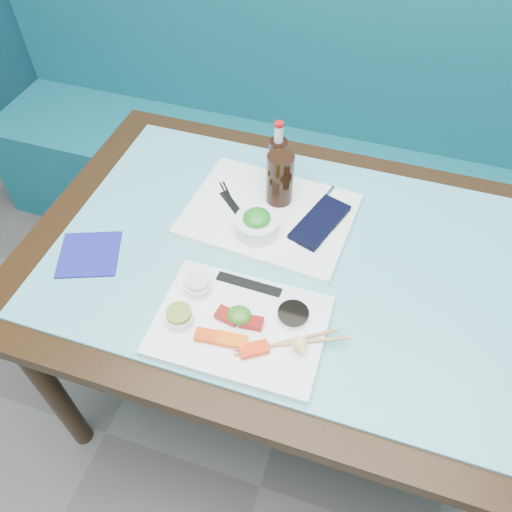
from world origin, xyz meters
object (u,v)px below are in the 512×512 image
(cola_glass, at_px, (280,179))
(cola_bottle_body, at_px, (277,162))
(sashimi_plate, at_px, (240,326))
(seaweed_bowl, at_px, (257,225))
(dining_table, at_px, (302,280))
(blue_napkin, at_px, (89,254))
(serving_tray, at_px, (269,215))
(booth_bench, at_px, (349,168))

(cola_glass, height_order, cola_bottle_body, cola_glass)
(sashimi_plate, xyz_separation_m, seaweed_bowl, (-0.05, 0.27, 0.03))
(dining_table, bearing_deg, blue_napkin, -162.82)
(serving_tray, bearing_deg, sashimi_plate, -79.16)
(serving_tray, height_order, cola_bottle_body, cola_bottle_body)
(booth_bench, xyz_separation_m, cola_glass, (-0.11, -0.68, 0.47))
(dining_table, distance_m, cola_glass, 0.27)
(booth_bench, bearing_deg, sashimi_plate, -94.39)
(sashimi_plate, height_order, serving_tray, sashimi_plate)
(seaweed_bowl, xyz_separation_m, blue_napkin, (-0.37, -0.19, -0.04))
(cola_bottle_body, bearing_deg, booth_bench, 76.47)
(blue_napkin, bearing_deg, dining_table, 17.18)
(sashimi_plate, xyz_separation_m, cola_bottle_body, (-0.06, 0.48, 0.06))
(seaweed_bowl, height_order, blue_napkin, seaweed_bowl)
(dining_table, xyz_separation_m, blue_napkin, (-0.51, -0.16, 0.09))
(sashimi_plate, bearing_deg, blue_napkin, 168.17)
(seaweed_bowl, bearing_deg, dining_table, -13.90)
(dining_table, height_order, seaweed_bowl, seaweed_bowl)
(sashimi_plate, distance_m, serving_tray, 0.35)
(booth_bench, distance_m, blue_napkin, 1.18)
(serving_tray, bearing_deg, dining_table, -37.03)
(seaweed_bowl, relative_size, cola_bottle_body, 0.78)
(seaweed_bowl, distance_m, cola_glass, 0.14)
(dining_table, relative_size, sashimi_plate, 3.82)
(sashimi_plate, height_order, blue_napkin, sashimi_plate)
(cola_bottle_body, bearing_deg, blue_napkin, -132.11)
(serving_tray, bearing_deg, cola_bottle_body, 102.55)
(serving_tray, distance_m, cola_glass, 0.10)
(dining_table, bearing_deg, cola_bottle_body, 120.33)
(booth_bench, distance_m, serving_tray, 0.84)
(booth_bench, xyz_separation_m, sashimi_plate, (-0.08, -1.08, 0.39))
(sashimi_plate, height_order, cola_glass, cola_glass)
(cola_glass, bearing_deg, dining_table, -55.23)
(cola_glass, distance_m, cola_bottle_body, 0.09)
(dining_table, relative_size, blue_napkin, 9.79)
(dining_table, xyz_separation_m, serving_tray, (-0.12, 0.11, 0.10))
(booth_bench, relative_size, serving_tray, 7.11)
(sashimi_plate, bearing_deg, serving_tray, 95.89)
(dining_table, distance_m, serving_tray, 0.19)
(blue_napkin, bearing_deg, serving_tray, 34.65)
(blue_napkin, bearing_deg, booth_bench, 63.08)
(seaweed_bowl, distance_m, blue_napkin, 0.42)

